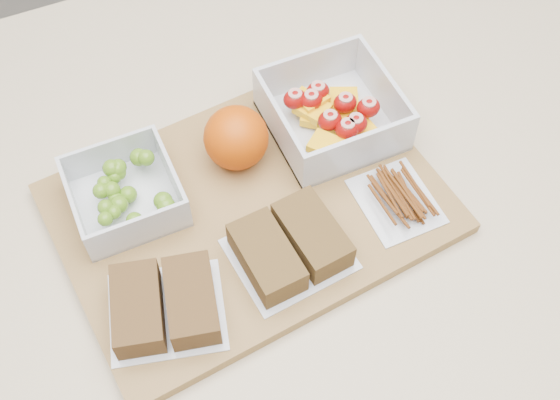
{
  "coord_description": "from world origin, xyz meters",
  "views": [
    {
      "loc": [
        -0.17,
        -0.39,
        1.58
      ],
      "look_at": [
        0.01,
        -0.0,
        0.93
      ],
      "focal_mm": 45.0,
      "sensor_mm": 36.0,
      "label": 1
    }
  ],
  "objects_px": {
    "fruit_container": "(332,114)",
    "pretzel_bag": "(397,197)",
    "grape_container": "(126,193)",
    "sandwich_bag_left": "(165,305)",
    "orange": "(236,138)",
    "cutting_board": "(250,208)",
    "sandwich_bag_center": "(290,246)"
  },
  "relations": [
    {
      "from": "fruit_container",
      "to": "pretzel_bag",
      "type": "height_order",
      "value": "fruit_container"
    },
    {
      "from": "grape_container",
      "to": "sandwich_bag_left",
      "type": "height_order",
      "value": "grape_container"
    },
    {
      "from": "orange",
      "to": "pretzel_bag",
      "type": "relative_size",
      "value": 0.76
    },
    {
      "from": "cutting_board",
      "to": "orange",
      "type": "distance_m",
      "value": 0.08
    },
    {
      "from": "grape_container",
      "to": "sandwich_bag_center",
      "type": "distance_m",
      "value": 0.19
    },
    {
      "from": "cutting_board",
      "to": "grape_container",
      "type": "relative_size",
      "value": 3.65
    },
    {
      "from": "sandwich_bag_left",
      "to": "sandwich_bag_center",
      "type": "xyz_separation_m",
      "value": [
        0.14,
        0.01,
        0.0
      ]
    },
    {
      "from": "sandwich_bag_center",
      "to": "pretzel_bag",
      "type": "xyz_separation_m",
      "value": [
        0.14,
        0.01,
        -0.01
      ]
    },
    {
      "from": "grape_container",
      "to": "fruit_container",
      "type": "distance_m",
      "value": 0.26
    },
    {
      "from": "sandwich_bag_left",
      "to": "sandwich_bag_center",
      "type": "distance_m",
      "value": 0.14
    },
    {
      "from": "fruit_container",
      "to": "orange",
      "type": "xyz_separation_m",
      "value": [
        -0.12,
        0.0,
        0.01
      ]
    },
    {
      "from": "orange",
      "to": "pretzel_bag",
      "type": "distance_m",
      "value": 0.19
    },
    {
      "from": "grape_container",
      "to": "pretzel_bag",
      "type": "height_order",
      "value": "grape_container"
    },
    {
      "from": "cutting_board",
      "to": "fruit_container",
      "type": "distance_m",
      "value": 0.15
    },
    {
      "from": "pretzel_bag",
      "to": "cutting_board",
      "type": "bearing_deg",
      "value": 157.18
    },
    {
      "from": "cutting_board",
      "to": "fruit_container",
      "type": "xyz_separation_m",
      "value": [
        0.13,
        0.06,
        0.03
      ]
    },
    {
      "from": "sandwich_bag_left",
      "to": "sandwich_bag_center",
      "type": "bearing_deg",
      "value": 3.95
    },
    {
      "from": "grape_container",
      "to": "pretzel_bag",
      "type": "distance_m",
      "value": 0.3
    },
    {
      "from": "orange",
      "to": "sandwich_bag_left",
      "type": "relative_size",
      "value": 0.54
    },
    {
      "from": "sandwich_bag_left",
      "to": "pretzel_bag",
      "type": "height_order",
      "value": "sandwich_bag_left"
    },
    {
      "from": "orange",
      "to": "pretzel_bag",
      "type": "height_order",
      "value": "orange"
    },
    {
      "from": "orange",
      "to": "sandwich_bag_left",
      "type": "distance_m",
      "value": 0.21
    },
    {
      "from": "grape_container",
      "to": "sandwich_bag_left",
      "type": "bearing_deg",
      "value": -92.03
    },
    {
      "from": "grape_container",
      "to": "fruit_container",
      "type": "height_order",
      "value": "fruit_container"
    },
    {
      "from": "cutting_board",
      "to": "orange",
      "type": "height_order",
      "value": "orange"
    },
    {
      "from": "fruit_container",
      "to": "sandwich_bag_left",
      "type": "distance_m",
      "value": 0.3
    },
    {
      "from": "orange",
      "to": "sandwich_bag_center",
      "type": "height_order",
      "value": "orange"
    },
    {
      "from": "fruit_container",
      "to": "pretzel_bag",
      "type": "xyz_separation_m",
      "value": [
        0.02,
        -0.13,
        -0.01
      ]
    },
    {
      "from": "sandwich_bag_left",
      "to": "pretzel_bag",
      "type": "xyz_separation_m",
      "value": [
        0.28,
        0.02,
        -0.01
      ]
    },
    {
      "from": "sandwich_bag_center",
      "to": "pretzel_bag",
      "type": "height_order",
      "value": "sandwich_bag_center"
    },
    {
      "from": "cutting_board",
      "to": "fruit_container",
      "type": "height_order",
      "value": "fruit_container"
    },
    {
      "from": "fruit_container",
      "to": "sandwich_bag_left",
      "type": "relative_size",
      "value": 1.03
    }
  ]
}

